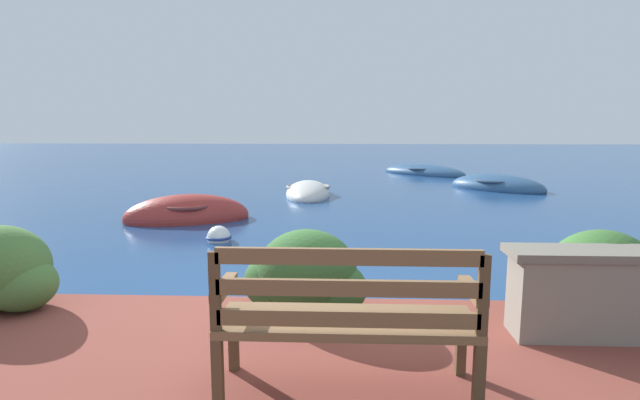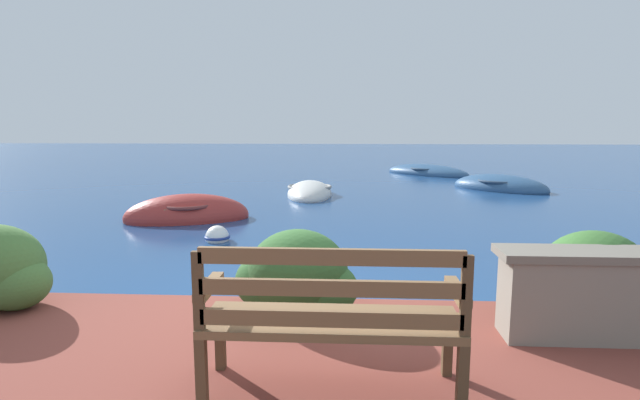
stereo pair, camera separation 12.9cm
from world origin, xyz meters
TOP-DOWN VIEW (x-y plane):
  - ground_plane at (0.00, 0.00)m, footprint 80.00×80.00m
  - park_bench at (0.42, -1.63)m, footprint 1.53×0.48m
  - hedge_clump_left at (0.08, -0.36)m, footprint 1.05×0.76m
  - hedge_clump_centre at (2.50, -0.35)m, footprint 1.08×0.78m
  - rowboat_nearest at (-2.52, 4.72)m, footprint 2.54×1.78m
  - rowboat_mid at (-0.46, 8.10)m, footprint 1.22×2.62m
  - rowboat_far at (4.70, 9.51)m, footprint 2.84×2.75m
  - rowboat_outer at (3.34, 13.57)m, footprint 3.23×3.15m
  - mooring_buoy at (-1.51, 3.06)m, footprint 0.40×0.40m

SIDE VIEW (x-z plane):
  - ground_plane at x=0.00m, z-range 0.00..0.00m
  - rowboat_outer at x=3.34m, z-range -0.26..0.37m
  - rowboat_mid at x=-0.46m, z-range -0.25..0.37m
  - mooring_buoy at x=-1.51m, z-range -0.12..0.24m
  - rowboat_far at x=4.70m, z-range -0.30..0.43m
  - rowboat_nearest at x=-2.52m, z-range -0.36..0.51m
  - hedge_clump_left at x=0.08m, z-range 0.17..0.89m
  - hedge_clump_centre at x=2.50m, z-range 0.17..0.90m
  - park_bench at x=0.42m, z-range 0.24..1.17m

